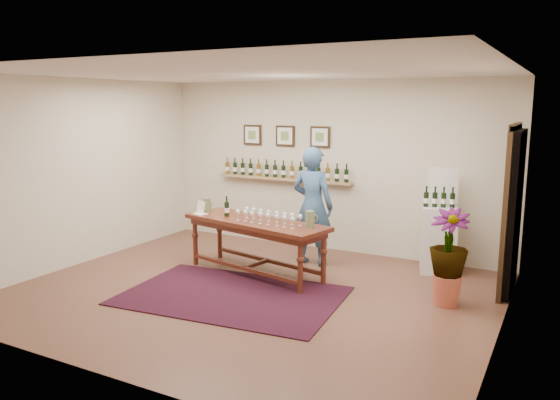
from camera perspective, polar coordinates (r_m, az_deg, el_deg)
The scene contains 14 objects.
ground at distance 7.20m, azimuth -3.06°, elevation -9.65°, with size 6.00×6.00×0.00m, color brown.
room_shell at distance 7.88m, azimuth 17.44°, elevation 0.05°, with size 6.00×6.00×6.00m.
rug at distance 7.09m, azimuth -5.02°, elevation -9.91°, with size 2.73×1.82×0.01m, color #4C0D11.
tasting_table at distance 7.78m, azimuth -2.58°, elevation -2.97°, with size 2.33×1.16×0.79m.
table_glasses at distance 7.55m, azimuth -1.24°, elevation -1.78°, with size 1.22×0.28×0.17m, color silver, non-canonical shape.
table_bottles at distance 8.05m, azimuth -5.38°, elevation -0.62°, with size 0.27×0.16×0.29m, color black, non-canonical shape.
pitcher_left at distance 8.45m, azimuth -7.63°, elevation -0.46°, with size 0.13×0.13×0.21m, color #647247, non-canonical shape.
pitcher_right at distance 7.29m, azimuth 3.15°, elevation -2.01°, with size 0.14×0.14×0.22m, color #647247, non-canonical shape.
menu_card at distance 8.27m, azimuth -8.28°, elevation -0.77°, with size 0.21×0.15×0.19m, color white.
display_pedestal at distance 8.24m, azimuth 16.24°, elevation -3.99°, with size 0.48×0.48×0.97m, color silver.
pedestal_bottles at distance 8.08m, azimuth 16.30°, elevation 0.22°, with size 0.27×0.07×0.27m, color black, non-canonical shape.
info_sign at distance 8.22m, azimuth 16.68°, elevation 1.46°, with size 0.42×0.02×0.58m, color white.
potted_plant at distance 6.89m, azimuth 17.16°, elevation -5.75°, with size 0.60×0.60×1.03m.
person at distance 8.23m, azimuth 3.43°, elevation -0.64°, with size 0.66×0.43×1.80m, color #335579.
Camera 1 is at (3.54, -5.78, 2.42)m, focal length 35.00 mm.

